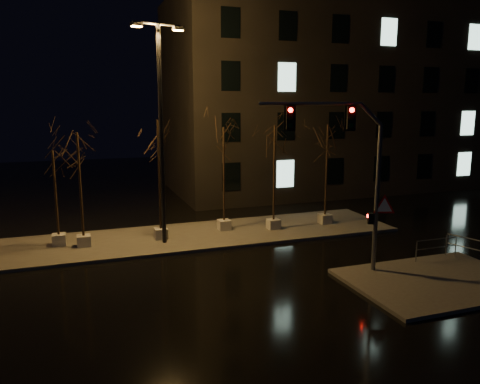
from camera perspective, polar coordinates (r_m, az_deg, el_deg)
name	(u,v)px	position (r m, az deg, el deg)	size (l,w,h in m)	color
ground	(231,276)	(19.79, -1.07, -10.15)	(90.00, 90.00, 0.00)	black
median	(196,236)	(25.24, -5.40, -5.36)	(22.00, 5.00, 0.15)	#484541
sidewalk_corner	(437,281)	(20.59, 22.85, -9.97)	(7.00, 5.00, 0.15)	#484541
building	(321,98)	(40.70, 9.84, 11.23)	(25.00, 12.00, 15.00)	black
tree_0	(54,172)	(24.26, -21.73, 2.29)	(1.80, 1.80, 4.82)	#A9A59E
tree_1	(79,158)	(23.53, -19.09, 3.90)	(1.80, 1.80, 5.73)	#A9A59E
tree_2	(158,147)	(23.85, -9.94, 5.45)	(1.80, 1.80, 6.29)	#A9A59E
tree_3	(224,151)	(25.30, -2.01, 5.08)	(1.80, 1.80, 5.81)	#A9A59E
tree_4	(274,149)	(25.52, 4.23, 5.27)	(1.80, 1.80, 5.91)	#A9A59E
tree_5	(327,147)	(27.10, 10.59, 5.40)	(1.80, 1.80, 5.89)	#A9A59E
traffic_signal_mast	(351,162)	(19.48, 13.38, 3.59)	(5.39, 2.05, 6.98)	#595B60
streetlight_main	(161,120)	(23.08, -9.63, 8.61)	(2.62, 0.98, 10.59)	black
guard_rail_a	(437,246)	(22.89, 22.85, -6.06)	(2.23, 0.07, 0.96)	#595B60
guard_rail_b	(470,247)	(23.19, 26.28, -5.98)	(0.77, 2.11, 1.06)	#595B60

